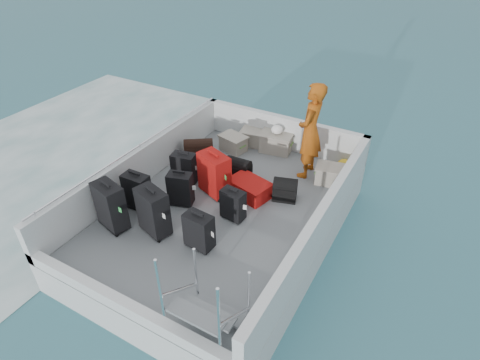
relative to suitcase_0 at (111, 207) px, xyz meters
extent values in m
plane|color=#1C5764|center=(1.28, 1.27, -1.02)|extent=(160.00, 160.00, 0.00)
plane|color=white|center=(-3.52, 1.27, -1.02)|extent=(10.00, 10.00, 0.00)
cube|color=silver|center=(1.28, 1.27, -0.72)|extent=(3.60, 5.00, 0.60)
cube|color=slate|center=(1.28, 1.27, -0.41)|extent=(3.30, 4.70, 0.02)
cube|color=silver|center=(-0.45, 1.27, -0.05)|extent=(0.14, 5.00, 0.70)
cube|color=silver|center=(3.01, 1.27, -0.05)|extent=(0.14, 5.00, 0.70)
cube|color=silver|center=(1.28, 3.70, -0.05)|extent=(3.60, 0.14, 0.70)
cube|color=silver|center=(1.28, -1.16, -0.30)|extent=(3.60, 0.14, 0.20)
cylinder|color=silver|center=(-0.45, 1.27, 0.35)|extent=(0.04, 4.80, 0.04)
cube|color=black|center=(0.00, 0.00, 0.00)|extent=(0.58, 0.42, 0.80)
cube|color=black|center=(0.04, 0.57, -0.07)|extent=(0.45, 0.26, 0.67)
cube|color=black|center=(0.28, 1.56, -0.09)|extent=(0.47, 0.34, 0.62)
cube|color=black|center=(0.67, 0.23, -0.01)|extent=(0.58, 0.44, 0.79)
cube|color=black|center=(0.60, 1.02, -0.10)|extent=(0.47, 0.35, 0.61)
cube|color=#9F0C0D|center=(0.92, 1.59, -0.01)|extent=(0.65, 0.52, 0.78)
cube|color=black|center=(1.47, 0.29, -0.10)|extent=(0.45, 0.29, 0.60)
cube|color=black|center=(1.58, 1.12, -0.13)|extent=(0.41, 0.27, 0.55)
cube|color=#9F0C0D|center=(1.50, 1.82, -0.26)|extent=(0.83, 0.65, 0.29)
cube|color=#9C9488|center=(0.45, 3.05, -0.25)|extent=(0.59, 0.47, 0.31)
cube|color=#9C9488|center=(0.72, 3.47, -0.25)|extent=(0.57, 0.44, 0.31)
cube|color=#9C9488|center=(1.25, 3.47, -0.21)|extent=(0.69, 0.52, 0.38)
cube|color=#9C9488|center=(2.63, 2.90, -0.24)|extent=(0.59, 0.46, 0.32)
ellipsoid|color=gold|center=(2.73, 3.47, -0.29)|extent=(0.28, 0.26, 0.22)
ellipsoid|color=white|center=(1.25, 3.47, 0.07)|extent=(0.24, 0.24, 0.18)
imported|color=orange|center=(2.12, 2.98, 0.51)|extent=(0.47, 0.69, 1.83)
camera|label=1|loc=(4.20, -3.29, 3.93)|focal=30.00mm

